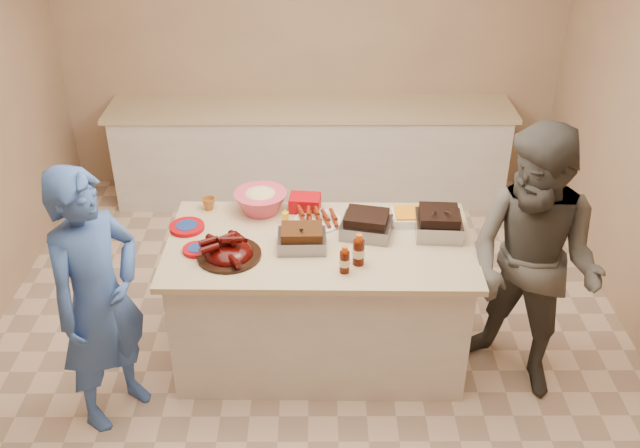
{
  "coord_description": "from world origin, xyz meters",
  "views": [
    {
      "loc": [
        0.06,
        -3.73,
        3.27
      ],
      "look_at": [
        0.07,
        0.03,
        1.0
      ],
      "focal_mm": 40.0,
      "sensor_mm": 36.0,
      "label": 1
    }
  ],
  "objects_px": {
    "rib_platter": "(229,256)",
    "guest_gray": "(512,377)",
    "mustard_bottle": "(286,224)",
    "bbq_bottle_a": "(344,272)",
    "roasting_pan": "(438,234)",
    "coleslaw_bowl": "(261,211)",
    "bbq_bottle_b": "(358,264)",
    "guest_blue": "(120,407)",
    "island": "(320,353)",
    "plastic_cup": "(209,209)"
  },
  "relations": [
    {
      "from": "coleslaw_bowl",
      "to": "bbq_bottle_b",
      "type": "xyz_separation_m",
      "value": [
        0.61,
        -0.62,
        -0.0
      ]
    },
    {
      "from": "roasting_pan",
      "to": "mustard_bottle",
      "type": "relative_size",
      "value": 2.5
    },
    {
      "from": "roasting_pan",
      "to": "guest_gray",
      "type": "bearing_deg",
      "value": -29.44
    },
    {
      "from": "island",
      "to": "roasting_pan",
      "type": "relative_size",
      "value": 6.72
    },
    {
      "from": "bbq_bottle_a",
      "to": "bbq_bottle_b",
      "type": "distance_m",
      "value": 0.12
    },
    {
      "from": "roasting_pan",
      "to": "guest_blue",
      "type": "xyz_separation_m",
      "value": [
        -1.99,
        -0.59,
        -0.9
      ]
    },
    {
      "from": "mustard_bottle",
      "to": "plastic_cup",
      "type": "xyz_separation_m",
      "value": [
        -0.52,
        0.19,
        0.0
      ]
    },
    {
      "from": "rib_platter",
      "to": "coleslaw_bowl",
      "type": "relative_size",
      "value": 1.12
    },
    {
      "from": "bbq_bottle_b",
      "to": "rib_platter",
      "type": "bearing_deg",
      "value": 173.95
    },
    {
      "from": "rib_platter",
      "to": "roasting_pan",
      "type": "relative_size",
      "value": 1.38
    },
    {
      "from": "bbq_bottle_b",
      "to": "guest_blue",
      "type": "bearing_deg",
      "value": -170.03
    },
    {
      "from": "rib_platter",
      "to": "bbq_bottle_b",
      "type": "height_order",
      "value": "bbq_bottle_b"
    },
    {
      "from": "roasting_pan",
      "to": "mustard_bottle",
      "type": "bearing_deg",
      "value": 176.47
    },
    {
      "from": "rib_platter",
      "to": "guest_gray",
      "type": "distance_m",
      "value": 2.01
    },
    {
      "from": "island",
      "to": "plastic_cup",
      "type": "relative_size",
      "value": 21.06
    },
    {
      "from": "mustard_bottle",
      "to": "guest_blue",
      "type": "relative_size",
      "value": 0.07
    },
    {
      "from": "mustard_bottle",
      "to": "guest_gray",
      "type": "distance_m",
      "value": 1.79
    },
    {
      "from": "roasting_pan",
      "to": "plastic_cup",
      "type": "relative_size",
      "value": 3.14
    },
    {
      "from": "roasting_pan",
      "to": "mustard_bottle",
      "type": "xyz_separation_m",
      "value": [
        -0.96,
        0.13,
        0.0
      ]
    },
    {
      "from": "bbq_bottle_b",
      "to": "mustard_bottle",
      "type": "bearing_deg",
      "value": 134.33
    },
    {
      "from": "bbq_bottle_b",
      "to": "plastic_cup",
      "type": "xyz_separation_m",
      "value": [
        -0.96,
        0.65,
        0.0
      ]
    },
    {
      "from": "guest_gray",
      "to": "guest_blue",
      "type": "bearing_deg",
      "value": -131.82
    },
    {
      "from": "rib_platter",
      "to": "island",
      "type": "bearing_deg",
      "value": 16.01
    },
    {
      "from": "bbq_bottle_a",
      "to": "mustard_bottle",
      "type": "xyz_separation_m",
      "value": [
        -0.36,
        0.54,
        0.0
      ]
    },
    {
      "from": "coleslaw_bowl",
      "to": "bbq_bottle_b",
      "type": "height_order",
      "value": "coleslaw_bowl"
    },
    {
      "from": "bbq_bottle_a",
      "to": "guest_gray",
      "type": "xyz_separation_m",
      "value": [
        1.12,
        0.07,
        -0.9
      ]
    },
    {
      "from": "rib_platter",
      "to": "bbq_bottle_a",
      "type": "bearing_deg",
      "value": -13.48
    },
    {
      "from": "rib_platter",
      "to": "bbq_bottle_a",
      "type": "xyz_separation_m",
      "value": [
        0.68,
        -0.16,
        0.0
      ]
    },
    {
      "from": "plastic_cup",
      "to": "guest_gray",
      "type": "xyz_separation_m",
      "value": [
        1.99,
        -0.66,
        -0.9
      ]
    },
    {
      "from": "roasting_pan",
      "to": "rib_platter",
      "type": "bearing_deg",
      "value": -165.18
    },
    {
      "from": "mustard_bottle",
      "to": "guest_blue",
      "type": "bearing_deg",
      "value": -145.24
    },
    {
      "from": "coleslaw_bowl",
      "to": "bbq_bottle_b",
      "type": "bearing_deg",
      "value": -45.21
    },
    {
      "from": "rib_platter",
      "to": "guest_blue",
      "type": "relative_size",
      "value": 0.23
    },
    {
      "from": "rib_platter",
      "to": "mustard_bottle",
      "type": "height_order",
      "value": "rib_platter"
    },
    {
      "from": "coleslaw_bowl",
      "to": "guest_gray",
      "type": "xyz_separation_m",
      "value": [
        1.64,
        -0.63,
        -0.9
      ]
    },
    {
      "from": "island",
      "to": "plastic_cup",
      "type": "height_order",
      "value": "plastic_cup"
    },
    {
      "from": "bbq_bottle_b",
      "to": "bbq_bottle_a",
      "type": "bearing_deg",
      "value": -135.62
    },
    {
      "from": "rib_platter",
      "to": "bbq_bottle_b",
      "type": "relative_size",
      "value": 1.93
    },
    {
      "from": "roasting_pan",
      "to": "coleslaw_bowl",
      "type": "bearing_deg",
      "value": 169.58
    },
    {
      "from": "coleslaw_bowl",
      "to": "island",
      "type": "bearing_deg",
      "value": -44.31
    },
    {
      "from": "mustard_bottle",
      "to": "guest_blue",
      "type": "xyz_separation_m",
      "value": [
        -1.03,
        -0.71,
        -0.9
      ]
    },
    {
      "from": "bbq_bottle_a",
      "to": "island",
      "type": "bearing_deg",
      "value": 113.57
    },
    {
      "from": "guest_gray",
      "to": "island",
      "type": "bearing_deg",
      "value": -148.64
    },
    {
      "from": "bbq_bottle_b",
      "to": "island",
      "type": "bearing_deg",
      "value": 133.29
    },
    {
      "from": "island",
      "to": "bbq_bottle_b",
      "type": "relative_size",
      "value": 9.39
    },
    {
      "from": "roasting_pan",
      "to": "coleslaw_bowl",
      "type": "xyz_separation_m",
      "value": [
        -1.13,
        0.29,
        0.0
      ]
    },
    {
      "from": "mustard_bottle",
      "to": "roasting_pan",
      "type": "bearing_deg",
      "value": -7.43
    },
    {
      "from": "coleslaw_bowl",
      "to": "bbq_bottle_a",
      "type": "relative_size",
      "value": 2.01
    },
    {
      "from": "bbq_bottle_a",
      "to": "plastic_cup",
      "type": "relative_size",
      "value": 1.92
    },
    {
      "from": "guest_blue",
      "to": "guest_gray",
      "type": "relative_size",
      "value": 0.94
    }
  ]
}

